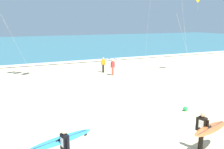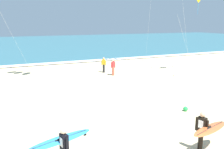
% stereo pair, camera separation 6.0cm
% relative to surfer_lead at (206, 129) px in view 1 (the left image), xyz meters
% --- Properties ---
extents(ocean_water, '(160.00, 60.00, 0.08)m').
position_rel_surfer_lead_xyz_m(ocean_water, '(-2.28, 53.49, -1.01)').
color(ocean_water, '#336B7A').
rests_on(ocean_water, ground).
extents(shoreline_foam, '(160.00, 1.51, 0.01)m').
position_rel_surfer_lead_xyz_m(shoreline_foam, '(-2.28, 23.79, -0.97)').
color(shoreline_foam, white).
rests_on(shoreline_foam, ocean_water).
extents(surfer_lead, '(2.45, 1.31, 1.71)m').
position_rel_surfer_lead_xyz_m(surfer_lead, '(0.00, 0.00, 0.00)').
color(surfer_lead, black).
rests_on(surfer_lead, ground).
extents(surfer_trailing, '(2.54, 1.19, 1.71)m').
position_rel_surfer_lead_xyz_m(surfer_trailing, '(-5.51, 1.12, 0.00)').
color(surfer_trailing, black).
rests_on(surfer_trailing, ground).
extents(bystander_yellow_top, '(0.38, 0.38, 1.59)m').
position_rel_surfer_lead_xyz_m(bystander_yellow_top, '(2.16, 16.35, -0.24)').
color(bystander_yellow_top, black).
rests_on(bystander_yellow_top, ground).
extents(bystander_red_top, '(0.49, 0.25, 1.59)m').
position_rel_surfer_lead_xyz_m(bystander_red_top, '(2.49, 14.69, -0.24)').
color(bystander_red_top, '#D8593F').
rests_on(bystander_red_top, ground).
extents(beach_ball, '(0.28, 0.28, 0.28)m').
position_rel_surfer_lead_xyz_m(beach_ball, '(2.47, 4.05, -0.91)').
color(beach_ball, green).
rests_on(beach_ball, ground).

